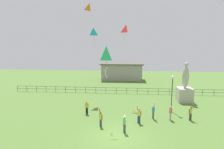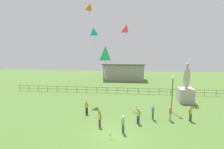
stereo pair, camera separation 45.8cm
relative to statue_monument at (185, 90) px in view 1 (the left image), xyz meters
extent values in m
plane|color=#517533|center=(-8.88, -10.45, -1.59)|extent=(80.00, 80.00, 0.00)
cube|color=#B2AD9E|center=(0.00, 0.00, -0.61)|extent=(1.96, 1.96, 1.94)
ellipsoid|color=#B2AD9E|center=(0.00, 0.00, 1.89)|extent=(0.90, 0.76, 3.05)
sphere|color=#B2AD9E|center=(0.00, 0.00, 3.66)|extent=(0.56, 0.56, 0.56)
cylinder|color=#38383D|center=(-2.74, -4.08, 0.42)|extent=(0.10, 0.10, 4.01)
sphere|color=white|center=(-2.74, -4.08, 2.57)|extent=(0.36, 0.36, 0.36)
cylinder|color=#3F4C47|center=(-5.17, -6.59, -1.19)|extent=(0.13, 0.13, 0.79)
cylinder|color=#3F4C47|center=(-5.20, -6.45, -1.19)|extent=(0.13, 0.13, 0.79)
cylinder|color=#268CBF|center=(-5.18, -6.52, -0.52)|extent=(0.29, 0.29, 0.56)
sphere|color=beige|center=(-5.18, -6.52, -0.14)|extent=(0.21, 0.21, 0.21)
cylinder|color=beige|center=(-5.18, -6.72, -0.03)|extent=(0.24, 0.14, 0.53)
cylinder|color=beige|center=(-5.23, -6.34, -0.56)|extent=(0.09, 0.09, 0.53)
cylinder|color=#3F4C47|center=(-10.58, -8.82, -1.20)|extent=(0.13, 0.13, 0.78)
cylinder|color=#3F4C47|center=(-10.47, -8.92, -1.20)|extent=(0.13, 0.13, 0.78)
cylinder|color=gold|center=(-10.52, -8.87, -0.53)|extent=(0.29, 0.29, 0.55)
sphere|color=brown|center=(-10.52, -8.87, -0.15)|extent=(0.21, 0.21, 0.21)
cylinder|color=brown|center=(-10.64, -8.71, -0.04)|extent=(0.20, 0.22, 0.53)
cylinder|color=brown|center=(-10.38, -8.99, -0.56)|extent=(0.09, 0.09, 0.52)
cylinder|color=#3F4C47|center=(-1.26, -6.58, -1.20)|extent=(0.13, 0.13, 0.78)
cylinder|color=#3F4C47|center=(-1.40, -6.62, -1.20)|extent=(0.13, 0.13, 0.78)
cylinder|color=gold|center=(-1.33, -6.60, -0.53)|extent=(0.28, 0.28, 0.55)
sphere|color=#8C6647|center=(-1.33, -6.60, -0.15)|extent=(0.21, 0.21, 0.21)
cylinder|color=#8C6647|center=(-1.14, -6.59, -0.04)|extent=(0.12, 0.17, 0.53)
cylinder|color=#8C6647|center=(-1.51, -6.65, -0.57)|extent=(0.09, 0.09, 0.52)
cylinder|color=#99999E|center=(-3.45, -6.77, -1.20)|extent=(0.13, 0.13, 0.77)
cylinder|color=#99999E|center=(-3.39, -6.64, -1.20)|extent=(0.13, 0.13, 0.77)
cylinder|color=#D83F59|center=(-3.42, -6.70, -0.54)|extent=(0.28, 0.28, 0.55)
sphere|color=tan|center=(-3.42, -6.70, -0.16)|extent=(0.21, 0.21, 0.21)
cylinder|color=tan|center=(-3.49, -6.88, -0.57)|extent=(0.08, 0.08, 0.52)
cylinder|color=tan|center=(-3.35, -6.53, -0.57)|extent=(0.08, 0.08, 0.52)
cylinder|color=#3F4C47|center=(-8.16, -9.97, -1.17)|extent=(0.14, 0.14, 0.83)
cylinder|color=#3F4C47|center=(-8.25, -9.84, -1.17)|extent=(0.14, 0.14, 0.83)
cylinder|color=#4CB259|center=(-8.20, -9.90, -0.47)|extent=(0.30, 0.30, 0.59)
sphere|color=beige|center=(-8.20, -9.90, -0.06)|extent=(0.22, 0.22, 0.22)
cylinder|color=beige|center=(-8.09, -10.07, -0.50)|extent=(0.09, 0.09, 0.55)
cylinder|color=beige|center=(-8.32, -9.74, -0.50)|extent=(0.09, 0.09, 0.55)
cylinder|color=black|center=(-12.68, -5.74, -1.20)|extent=(0.13, 0.13, 0.78)
cylinder|color=black|center=(-12.53, -5.78, -1.20)|extent=(0.13, 0.13, 0.78)
cylinder|color=gold|center=(-12.60, -5.76, -0.53)|extent=(0.28, 0.28, 0.55)
sphere|color=tan|center=(-12.60, -5.76, -0.15)|extent=(0.21, 0.21, 0.21)
cylinder|color=tan|center=(-12.79, -5.71, -0.56)|extent=(0.09, 0.09, 0.52)
cylinder|color=tan|center=(-12.42, -5.81, -0.56)|extent=(0.09, 0.09, 0.52)
cylinder|color=navy|center=(-6.85, -7.73, -1.18)|extent=(0.14, 0.14, 0.81)
cylinder|color=navy|center=(-6.70, -7.77, -1.18)|extent=(0.14, 0.14, 0.81)
cylinder|color=gold|center=(-6.78, -7.75, -0.49)|extent=(0.30, 0.30, 0.57)
sphere|color=tan|center=(-6.78, -7.75, -0.09)|extent=(0.22, 0.22, 0.22)
cylinder|color=tan|center=(-6.95, -7.64, 0.02)|extent=(0.16, 0.26, 0.55)
cylinder|color=tan|center=(-6.59, -7.81, -0.52)|extent=(0.09, 0.09, 0.54)
pyramid|color=orange|center=(-13.56, 1.66, 11.70)|extent=(0.95, 1.17, 1.01)
cylinder|color=#4C381E|center=(-13.77, 1.78, 11.20)|extent=(0.44, 0.25, 1.01)
cube|color=white|center=(-13.76, 1.78, 10.70)|extent=(0.09, 0.04, 0.20)
cube|color=white|center=(-13.84, 1.74, 10.48)|extent=(0.09, 0.03, 0.20)
cube|color=white|center=(-13.79, 1.76, 10.26)|extent=(0.08, 0.02, 0.20)
pyramid|color=#1EB759|center=(-10.10, -7.62, 5.43)|extent=(0.85, 0.78, 1.38)
cylinder|color=#4C381E|center=(-10.07, -7.97, 4.75)|extent=(0.07, 0.72, 1.38)
cube|color=white|center=(-10.07, -7.97, 4.05)|extent=(0.08, 0.02, 0.20)
cube|color=white|center=(-10.17, -8.02, 3.83)|extent=(0.11, 0.03, 0.21)
cube|color=white|center=(-10.12, -7.99, 3.61)|extent=(0.08, 0.04, 0.20)
cube|color=white|center=(-10.15, -8.01, 3.39)|extent=(0.10, 0.02, 0.21)
cube|color=white|center=(-10.03, -7.95, 3.17)|extent=(0.11, 0.03, 0.21)
pyramid|color=red|center=(-8.25, -0.24, 8.36)|extent=(0.99, 0.94, 1.11)
cylinder|color=#4C381E|center=(-8.39, -0.55, 7.81)|extent=(0.31, 0.62, 1.11)
cube|color=white|center=(-8.40, -0.55, 7.23)|extent=(0.10, 0.03, 0.21)
cube|color=white|center=(-8.43, -0.56, 7.01)|extent=(0.11, 0.05, 0.21)
cube|color=white|center=(-8.44, -0.57, 6.79)|extent=(0.08, 0.03, 0.20)
cube|color=white|center=(-8.37, -0.54, 6.57)|extent=(0.09, 0.02, 0.20)
pyramid|color=#19B2B2|center=(-12.36, -2.32, 7.89)|extent=(0.87, 0.71, 1.03)
cylinder|color=#4C381E|center=(-12.28, -2.54, 7.38)|extent=(0.18, 0.47, 1.03)
cube|color=white|center=(-12.21, -2.51, 6.88)|extent=(0.08, 0.04, 0.20)
cube|color=white|center=(-12.29, -2.55, 6.66)|extent=(0.10, 0.05, 0.20)
cube|color=white|center=(-12.28, -2.54, 6.44)|extent=(0.09, 0.03, 0.20)
cube|color=white|center=(-12.30, -2.55, 6.22)|extent=(0.08, 0.01, 0.20)
cube|color=white|center=(-12.19, -2.50, 6.00)|extent=(0.09, 0.02, 0.20)
cylinder|color=#4C4742|center=(-26.87, 3.55, -1.11)|extent=(0.06, 0.06, 0.95)
cylinder|color=#4C4742|center=(-25.18, 3.55, -1.11)|extent=(0.06, 0.06, 0.95)
cylinder|color=#4C4742|center=(-23.44, 3.55, -1.11)|extent=(0.06, 0.06, 0.95)
cylinder|color=#4C4742|center=(-21.78, 3.55, -1.11)|extent=(0.06, 0.06, 0.95)
cylinder|color=#4C4742|center=(-20.06, 3.55, -1.11)|extent=(0.06, 0.06, 0.95)
cylinder|color=#4C4742|center=(-18.36, 3.55, -1.11)|extent=(0.06, 0.06, 0.95)
cylinder|color=#4C4742|center=(-16.63, 3.55, -1.11)|extent=(0.06, 0.06, 0.95)
cylinder|color=#4C4742|center=(-14.92, 3.55, -1.11)|extent=(0.06, 0.06, 0.95)
cylinder|color=#4C4742|center=(-13.21, 3.55, -1.11)|extent=(0.06, 0.06, 0.95)
cylinder|color=#4C4742|center=(-11.52, 3.55, -1.11)|extent=(0.06, 0.06, 0.95)
cylinder|color=#4C4742|center=(-9.79, 3.55, -1.11)|extent=(0.06, 0.06, 0.95)
cylinder|color=#4C4742|center=(-8.08, 3.55, -1.11)|extent=(0.06, 0.06, 0.95)
cylinder|color=#4C4742|center=(-6.35, 3.55, -1.11)|extent=(0.06, 0.06, 0.95)
cylinder|color=#4C4742|center=(-4.64, 3.55, -1.11)|extent=(0.06, 0.06, 0.95)
cylinder|color=#4C4742|center=(-2.98, 3.55, -1.11)|extent=(0.06, 0.06, 0.95)
cylinder|color=#4C4742|center=(-1.23, 3.55, -1.11)|extent=(0.06, 0.06, 0.95)
cylinder|color=#4C4742|center=(0.48, 3.55, -1.11)|extent=(0.06, 0.06, 0.95)
cylinder|color=#4C4742|center=(2.17, 3.55, -1.11)|extent=(0.06, 0.06, 0.95)
cylinder|color=#4C4742|center=(3.87, 3.55, -1.11)|extent=(0.06, 0.06, 0.95)
cylinder|color=#4C4742|center=(5.62, 3.55, -1.11)|extent=(0.06, 0.06, 0.95)
cube|color=#4C4742|center=(-8.88, 3.55, -0.68)|extent=(36.00, 0.05, 0.05)
cube|color=#4C4742|center=(-8.88, 3.55, -1.11)|extent=(36.00, 0.05, 0.05)
cube|color=gray|center=(-9.29, 15.55, 0.18)|extent=(8.95, 3.75, 3.53)
cube|color=#59544C|center=(-9.29, 15.55, 2.07)|extent=(9.55, 4.35, 0.24)
camera|label=1|loc=(-8.02, -25.29, 6.29)|focal=29.01mm
camera|label=2|loc=(-7.56, -25.25, 6.29)|focal=29.01mm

